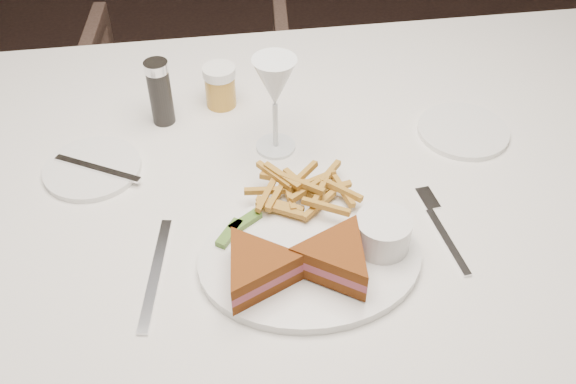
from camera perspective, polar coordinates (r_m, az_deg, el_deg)
The scene contains 4 objects.
ground at distance 1.77m, azimuth -13.20°, elevation -13.88°, with size 5.00×5.00×0.00m, color black.
table at distance 1.31m, azimuth -0.62°, elevation -12.20°, with size 1.55×1.03×0.75m, color silver.
chair_far at distance 1.96m, azimuth -8.52°, elevation 6.76°, with size 0.59×0.56×0.61m, color #49352D.
table_setting at distance 0.97m, azimuth 0.20°, elevation -0.45°, with size 0.80×0.63×0.18m.
Camera 1 is at (0.12, -1.00, 1.45)m, focal length 40.00 mm.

